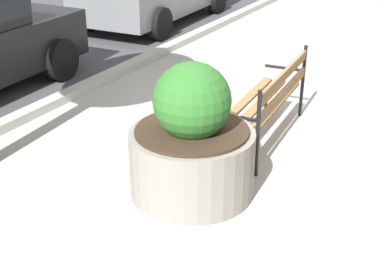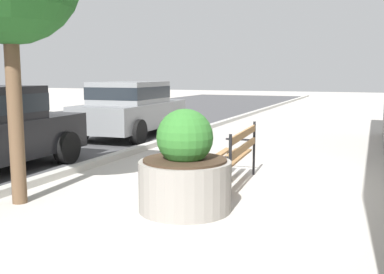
# 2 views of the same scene
# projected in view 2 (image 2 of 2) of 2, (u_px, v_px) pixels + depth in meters

# --- Properties ---
(ground_plane) EXTENTS (80.00, 80.00, 0.00)m
(ground_plane) POSITION_uv_depth(u_px,v_px,m) (231.00, 184.00, 7.30)
(ground_plane) COLOR #ADA8A0
(curb_stone) EXTENTS (60.00, 0.20, 0.12)m
(curb_stone) POSITION_uv_depth(u_px,v_px,m) (83.00, 166.00, 8.38)
(curb_stone) COLOR #B2AFA8
(curb_stone) RESTS_ON ground
(park_bench) EXTENTS (1.83, 0.64, 0.95)m
(park_bench) POSITION_uv_depth(u_px,v_px,m) (234.00, 152.00, 7.09)
(park_bench) COLOR olive
(park_bench) RESTS_ON ground
(concrete_planter) EXTENTS (1.21, 1.21, 1.33)m
(concrete_planter) POSITION_uv_depth(u_px,v_px,m) (185.00, 171.00, 5.81)
(concrete_planter) COLOR gray
(concrete_planter) RESTS_ON ground
(parked_car_grey) EXTENTS (4.17, 2.05, 1.56)m
(parked_car_grey) POSITION_uv_depth(u_px,v_px,m) (131.00, 107.00, 12.73)
(parked_car_grey) COLOR slate
(parked_car_grey) RESTS_ON ground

